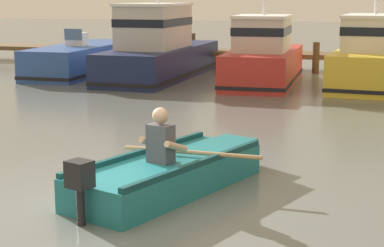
{
  "coord_description": "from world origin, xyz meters",
  "views": [
    {
      "loc": [
        3.59,
        -6.8,
        2.64
      ],
      "look_at": [
        0.31,
        3.13,
        0.55
      ],
      "focal_mm": 59.92,
      "sensor_mm": 36.0,
      "label": 1
    }
  ],
  "objects_px": {
    "moored_boat_red": "(263,58)",
    "moored_boat_yellow": "(373,59)",
    "moored_boat_navy": "(159,51)",
    "rowboat_with_person": "(171,172)",
    "moored_boat_blue": "(83,60)"
  },
  "relations": [
    {
      "from": "moored_boat_blue",
      "to": "moored_boat_red",
      "type": "distance_m",
      "value": 6.49
    },
    {
      "from": "rowboat_with_person",
      "to": "moored_boat_blue",
      "type": "height_order",
      "value": "moored_boat_blue"
    },
    {
      "from": "moored_boat_red",
      "to": "moored_boat_navy",
      "type": "bearing_deg",
      "value": 172.99
    },
    {
      "from": "rowboat_with_person",
      "to": "moored_boat_red",
      "type": "relative_size",
      "value": 0.71
    },
    {
      "from": "moored_boat_navy",
      "to": "moored_boat_yellow",
      "type": "height_order",
      "value": "moored_boat_yellow"
    },
    {
      "from": "moored_boat_blue",
      "to": "rowboat_with_person",
      "type": "bearing_deg",
      "value": -57.35
    },
    {
      "from": "rowboat_with_person",
      "to": "moored_boat_navy",
      "type": "height_order",
      "value": "moored_boat_navy"
    },
    {
      "from": "moored_boat_red",
      "to": "moored_boat_yellow",
      "type": "height_order",
      "value": "moored_boat_yellow"
    },
    {
      "from": "moored_boat_navy",
      "to": "moored_boat_yellow",
      "type": "distance_m",
      "value": 6.73
    },
    {
      "from": "moored_boat_red",
      "to": "moored_boat_yellow",
      "type": "distance_m",
      "value": 3.25
    },
    {
      "from": "moored_boat_blue",
      "to": "moored_boat_yellow",
      "type": "bearing_deg",
      "value": 0.3
    },
    {
      "from": "moored_boat_yellow",
      "to": "moored_boat_navy",
      "type": "bearing_deg",
      "value": -177.36
    },
    {
      "from": "moored_boat_red",
      "to": "moored_boat_yellow",
      "type": "relative_size",
      "value": 0.85
    },
    {
      "from": "rowboat_with_person",
      "to": "moored_boat_blue",
      "type": "relative_size",
      "value": 0.61
    },
    {
      "from": "rowboat_with_person",
      "to": "moored_boat_navy",
      "type": "bearing_deg",
      "value": 111.91
    }
  ]
}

